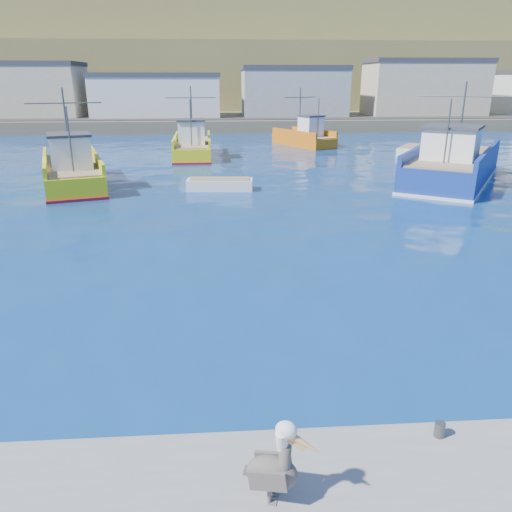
{
  "coord_description": "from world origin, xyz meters",
  "views": [
    {
      "loc": [
        -1.01,
        -10.91,
        6.91
      ],
      "look_at": [
        0.07,
        4.48,
        1.41
      ],
      "focal_mm": 35.0,
      "sensor_mm": 36.0,
      "label": 1
    }
  ],
  "objects": [
    {
      "name": "boat_orange",
      "position": [
        8.15,
        43.68,
        1.01
      ],
      "size": [
        6.35,
        8.27,
        6.02
      ],
      "color": "#D0640C",
      "rests_on": "ground"
    },
    {
      "name": "pelican",
      "position": [
        -0.27,
        -4.67,
        1.15
      ],
      "size": [
        1.22,
        0.73,
        1.52
      ],
      "color": "#595451",
      "rests_on": "dock"
    },
    {
      "name": "far_shore",
      "position": [
        0.0,
        109.2,
        8.98
      ],
      "size": [
        200.0,
        81.0,
        24.0
      ],
      "color": "brown",
      "rests_on": "ground"
    },
    {
      "name": "trawler_yellow_b",
      "position": [
        -3.62,
        36.44,
        0.96
      ],
      "size": [
        4.63,
        9.85,
        6.32
      ],
      "color": "yellow",
      "rests_on": "ground"
    },
    {
      "name": "skiff_far",
      "position": [
        17.3,
        36.81,
        0.32
      ],
      "size": [
        3.82,
        4.69,
        0.99
      ],
      "color": "silver",
      "rests_on": "ground"
    },
    {
      "name": "trawler_blue",
      "position": [
        15.24,
        23.22,
        1.16
      ],
      "size": [
        11.49,
        13.94,
        6.81
      ],
      "color": "navy",
      "rests_on": "ground"
    },
    {
      "name": "ground",
      "position": [
        0.0,
        0.0,
        0.0
      ],
      "size": [
        260.0,
        260.0,
        0.0
      ],
      "primitive_type": "plane",
      "color": "navy",
      "rests_on": "ground"
    },
    {
      "name": "dock_bollards",
      "position": [
        0.6,
        -3.4,
        0.65
      ],
      "size": [
        36.2,
        0.2,
        0.3
      ],
      "color": "#4C4C4C",
      "rests_on": "dock"
    },
    {
      "name": "trawler_yellow_a",
      "position": [
        -11.04,
        23.51,
        1.01
      ],
      "size": [
        6.62,
        11.26,
        6.44
      ],
      "color": "yellow",
      "rests_on": "ground"
    },
    {
      "name": "skiff_mid",
      "position": [
        -1.12,
        21.59,
        0.3
      ],
      "size": [
        4.37,
        1.81,
        0.93
      ],
      "color": "silver",
      "rests_on": "ground"
    }
  ]
}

